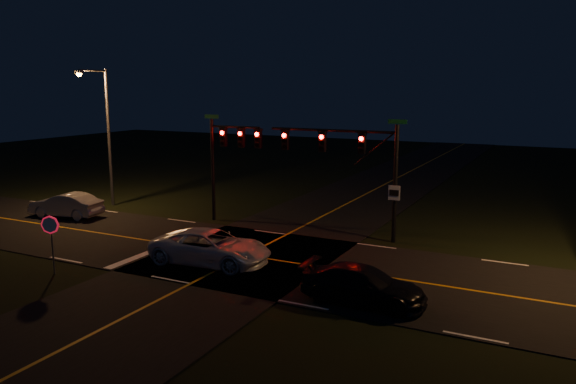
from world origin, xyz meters
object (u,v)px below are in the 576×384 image
at_px(streetlight_nw, 104,126).
at_px(pickup_white, 211,248).
at_px(suv_dark, 363,286).
at_px(signal_mast_ne, 351,155).
at_px(sedan_silver, 66,206).
at_px(stop_sign, 51,232).
at_px(signal_mast_nw, 228,150).

height_order(streetlight_nw, pickup_white, streetlight_nw).
distance_m(pickup_white, suv_dark, 7.73).
distance_m(signal_mast_ne, sedan_silver, 17.73).
relative_size(signal_mast_ne, stop_sign, 2.93).
bearing_deg(streetlight_nw, signal_mast_ne, -0.49).
distance_m(signal_mast_nw, pickup_white, 8.82).
bearing_deg(signal_mast_ne, pickup_white, -118.26).
bearing_deg(suv_dark, signal_mast_nw, 52.79).
distance_m(signal_mast_ne, stop_sign, 14.77).
xyz_separation_m(signal_mast_nw, suv_dark, (11.24, -8.59, -3.58)).
distance_m(streetlight_nw, signal_mast_nw, 9.68).
height_order(signal_mast_nw, stop_sign, signal_mast_nw).
bearing_deg(streetlight_nw, pickup_white, -29.11).
xyz_separation_m(streetlight_nw, sedan_silver, (0.14, -3.67, -4.61)).
bearing_deg(signal_mast_nw, suv_dark, -37.39).
xyz_separation_m(signal_mast_ne, pickup_white, (-3.89, -7.23, -3.60)).
distance_m(suv_dark, sedan_silver, 21.33).
relative_size(signal_mast_nw, sedan_silver, 1.35).
bearing_deg(sedan_silver, suv_dark, 67.50).
height_order(signal_mast_ne, pickup_white, signal_mast_ne).
bearing_deg(signal_mast_nw, signal_mast_ne, -0.01).
xyz_separation_m(streetlight_nw, pickup_white, (13.25, -7.38, -4.59)).
xyz_separation_m(stop_sign, pickup_white, (5.25, 4.09, -1.08)).
bearing_deg(signal_mast_ne, sedan_silver, -168.28).
height_order(signal_mast_nw, suv_dark, signal_mast_nw).
xyz_separation_m(signal_mast_ne, suv_dark, (3.72, -8.59, -3.68)).
bearing_deg(pickup_white, signal_mast_ne, -33.16).
height_order(pickup_white, suv_dark, pickup_white).
height_order(streetlight_nw, sedan_silver, streetlight_nw).
xyz_separation_m(signal_mast_ne, sedan_silver, (-16.99, -3.53, -3.62)).
relative_size(signal_mast_ne, sedan_silver, 1.61).
distance_m(stop_sign, sedan_silver, 11.12).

